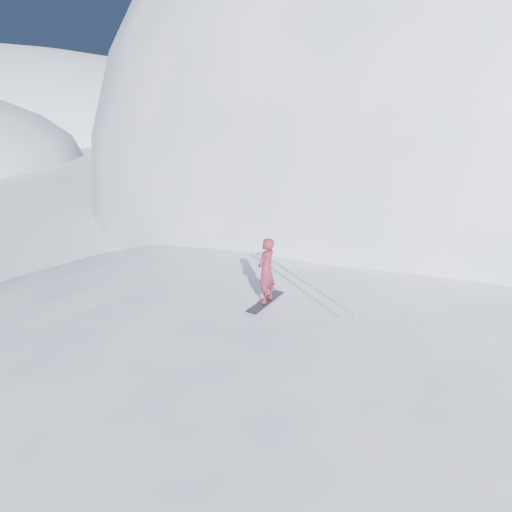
{
  "coord_description": "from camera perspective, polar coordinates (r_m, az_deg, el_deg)",
  "views": [
    {
      "loc": [
        -6.13,
        -7.62,
        8.27
      ],
      "look_at": [
        -2.24,
        4.97,
        3.5
      ],
      "focal_mm": 32.0,
      "sensor_mm": 36.0,
      "label": 1
    }
  ],
  "objects": [
    {
      "name": "ground",
      "position": [
        12.81,
        17.63,
        -21.45
      ],
      "size": [
        400.0,
        400.0,
        0.0
      ],
      "primitive_type": "plane",
      "color": "white",
      "rests_on": "ground"
    },
    {
      "name": "near_ridge",
      "position": [
        15.23,
        14.4,
        -13.7
      ],
      "size": [
        36.0,
        28.0,
        4.8
      ],
      "primitive_type": "ellipsoid",
      "color": "white",
      "rests_on": "ground"
    },
    {
      "name": "summit_peak",
      "position": [
        44.61,
        22.56,
        7.71
      ],
      "size": [
        60.0,
        56.0,
        56.0
      ],
      "primitive_type": "ellipsoid",
      "color": "white",
      "rests_on": "ground"
    },
    {
      "name": "peak_shoulder",
      "position": [
        33.03,
        12.75,
        4.91
      ],
      "size": [
        28.0,
        24.0,
        18.0
      ],
      "primitive_type": "ellipsoid",
      "color": "white",
      "rests_on": "ground"
    },
    {
      "name": "wind_bumps",
      "position": [
        13.94,
        10.59,
        -16.89
      ],
      "size": [
        16.0,
        14.4,
        1.0
      ],
      "color": "white",
      "rests_on": "ground"
    },
    {
      "name": "snowboard",
      "position": [
        13.55,
        1.25,
        -5.7
      ],
      "size": [
        1.49,
        1.4,
        0.03
      ],
      "primitive_type": "cube",
      "rotation": [
        0.0,
        0.0,
        0.74
      ],
      "color": "black",
      "rests_on": "near_ridge"
    },
    {
      "name": "snowboarder",
      "position": [
        13.15,
        1.29,
        -1.82
      ],
      "size": [
        0.84,
        0.82,
        1.95
      ],
      "primitive_type": "imported",
      "rotation": [
        0.0,
        0.0,
        3.89
      ],
      "color": "maroon",
      "rests_on": "snowboard"
    },
    {
      "name": "board_tracks",
      "position": [
        15.2,
        4.84,
        -2.81
      ],
      "size": [
        1.29,
        5.96,
        0.04
      ],
      "color": "silver",
      "rests_on": "ground"
    }
  ]
}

